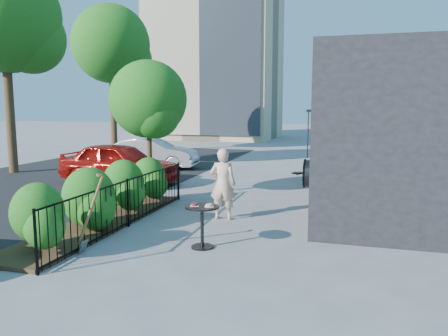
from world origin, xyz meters
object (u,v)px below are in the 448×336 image
(patio_tree, at_px, (150,104))
(car_red, at_px, (119,163))
(shovel, at_px, (89,218))
(car_silver, at_px, (152,153))
(street_tree_far, at_px, (112,49))
(cafe_table, at_px, (202,219))
(woman, at_px, (223,184))
(street_tree_near, at_px, (4,23))

(patio_tree, xyz_separation_m, car_red, (-2.25, 2.12, -2.03))
(shovel, bearing_deg, car_silver, 109.84)
(shovel, distance_m, car_red, 7.49)
(street_tree_far, relative_size, car_red, 1.93)
(street_tree_far, xyz_separation_m, cafe_table, (10.53, -14.90, -5.35))
(cafe_table, xyz_separation_m, car_silver, (-5.68, 9.68, 0.10))
(woman, relative_size, shovel, 1.10)
(shovel, height_order, car_red, shovel)
(patio_tree, xyz_separation_m, street_tree_near, (-7.70, 3.20, 3.15))
(patio_tree, bearing_deg, car_silver, 115.51)
(car_red, bearing_deg, car_silver, 13.46)
(cafe_table, bearing_deg, patio_tree, 127.38)
(woman, bearing_deg, street_tree_near, -28.15)
(shovel, relative_size, car_silver, 0.39)
(patio_tree, distance_m, car_silver, 6.96)
(street_tree_far, relative_size, woman, 4.83)
(street_tree_near, height_order, car_red, street_tree_near)
(shovel, relative_size, car_red, 0.36)
(car_red, bearing_deg, woman, -122.41)
(patio_tree, height_order, car_red, patio_tree)
(cafe_table, bearing_deg, street_tree_near, 146.76)
(patio_tree, height_order, street_tree_near, street_tree_near)
(street_tree_far, height_order, car_silver, street_tree_far)
(cafe_table, height_order, shovel, shovel)
(street_tree_near, distance_m, car_red, 7.60)
(cafe_table, xyz_separation_m, woman, (-0.23, 2.18, 0.29))
(cafe_table, height_order, woman, woman)
(cafe_table, bearing_deg, woman, 96.00)
(patio_tree, bearing_deg, street_tree_far, 124.51)
(patio_tree, bearing_deg, cafe_table, -52.62)
(car_silver, bearing_deg, street_tree_far, 37.17)
(street_tree_near, xyz_separation_m, street_tree_far, (0.00, 8.00, 0.00))
(street_tree_near, distance_m, cafe_table, 13.67)
(street_tree_far, bearing_deg, woman, -51.00)
(street_tree_far, xyz_separation_m, car_red, (5.45, -9.08, -5.19))
(patio_tree, height_order, woman, patio_tree)
(cafe_table, relative_size, woman, 0.51)
(woman, bearing_deg, cafe_table, 92.46)
(woman, distance_m, car_red, 6.06)
(cafe_table, relative_size, car_red, 0.20)
(street_tree_near, relative_size, car_red, 1.93)
(street_tree_near, bearing_deg, shovel, -42.09)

